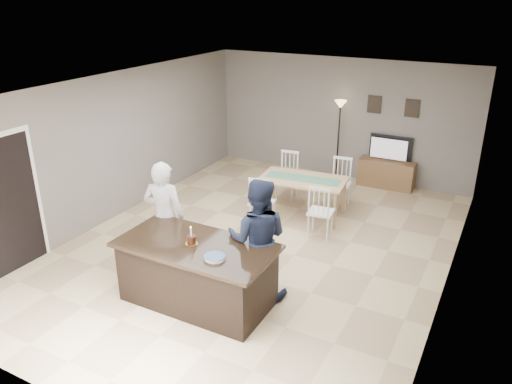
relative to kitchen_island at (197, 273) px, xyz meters
The scene contains 14 objects.
floor 1.86m from the kitchen_island, 90.00° to the left, with size 8.00×8.00×0.00m, color tan.
room_shell 2.18m from the kitchen_island, 90.00° to the left, with size 8.00×8.00×8.00m.
kitchen_island is the anchor object (origin of this frame).
tv_console 5.70m from the kitchen_island, 77.84° to the left, with size 1.20×0.40×0.60m, color brown.
television 5.78m from the kitchen_island, 77.99° to the left, with size 0.91×0.12×0.53m, color black.
tv_screen_glow 5.70m from the kitchen_island, 77.82° to the left, with size 0.78×0.78×0.00m, color #CC5E16.
picture_frames 6.03m from the kitchen_island, 78.74° to the left, with size 1.10×0.02×0.38m.
doorway 3.14m from the kitchen_island, behind, with size 0.00×2.10×2.65m.
woman 1.18m from the kitchen_island, 149.93° to the left, with size 0.64×0.42×1.75m, color #B9B8BD.
man 0.95m from the kitchen_island, 40.21° to the left, with size 0.86×0.67×1.76m, color #181F35.
birthday_cake 0.51m from the kitchen_island, 165.28° to the right, with size 0.17×0.17×0.26m.
plate_stack 0.67m from the kitchen_island, 26.29° to the right, with size 0.27×0.27×0.04m.
dining_table 3.33m from the kitchen_island, 87.39° to the left, with size 1.71×1.96×0.98m.
floor_lamp 5.67m from the kitchen_island, 89.48° to the left, with size 0.27×0.27×1.80m.
Camera 1 is at (3.48, -6.65, 4.09)m, focal length 35.00 mm.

